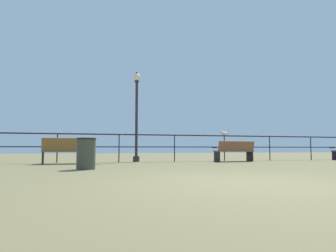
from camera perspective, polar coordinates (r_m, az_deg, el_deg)
ground_plane at (r=4.65m, az=15.57°, el=-10.96°), size 60.00×60.00×0.00m
pier_railing at (r=11.79m, az=-4.08°, el=-3.04°), size 25.37×0.05×1.12m
bench_near_left at (r=10.81m, az=-19.60°, el=-4.41°), size 1.59×0.67×0.91m
bench_near_right at (r=12.31m, az=13.09°, el=-4.66°), size 1.72×0.78×0.85m
lamppost_center at (r=12.07m, az=-6.25°, el=3.20°), size 0.31×0.31×3.79m
seagull_on_rail at (r=12.97m, az=11.02°, el=-1.41°), size 0.31×0.39×0.21m
trash_bin at (r=7.77m, az=-15.93°, el=-5.27°), size 0.50×0.50×0.81m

